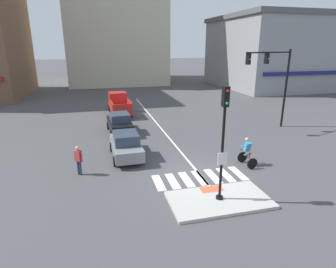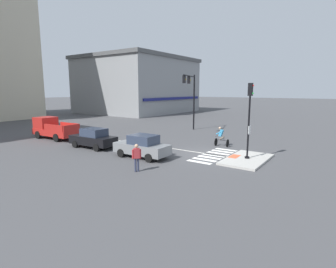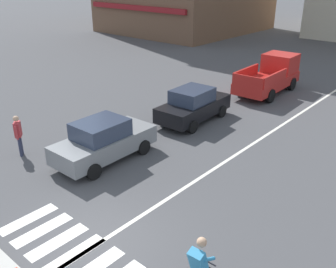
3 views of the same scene
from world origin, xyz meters
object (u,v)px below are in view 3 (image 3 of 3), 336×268
car_black_westbound_far (193,105)px  pedestrian_at_curb_left (18,132)px  pickup_truck_red_westbound_distant (271,75)px  car_grey_westbound_near (104,141)px

car_black_westbound_far → pedestrian_at_curb_left: bearing=-111.3°
car_black_westbound_far → pickup_truck_red_westbound_distant: size_ratio=0.81×
car_black_westbound_far → pedestrian_at_curb_left: (-2.88, -7.38, 0.17)m
car_black_westbound_far → pickup_truck_red_westbound_distant: 6.85m
car_black_westbound_far → pickup_truck_red_westbound_distant: (0.56, 6.82, 0.17)m
car_grey_westbound_near → pedestrian_at_curb_left: (-2.78, -1.94, 0.17)m
pedestrian_at_curb_left → pickup_truck_red_westbound_distant: bearing=76.4°
pickup_truck_red_westbound_distant → car_grey_westbound_near: bearing=-93.1°
car_black_westbound_far → car_grey_westbound_near: size_ratio=1.01×
car_grey_westbound_near → car_black_westbound_far: bearing=88.9°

